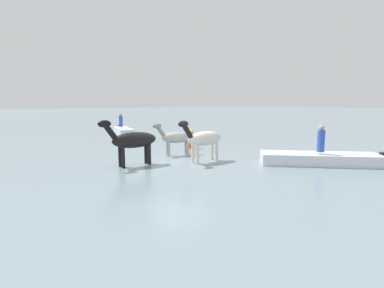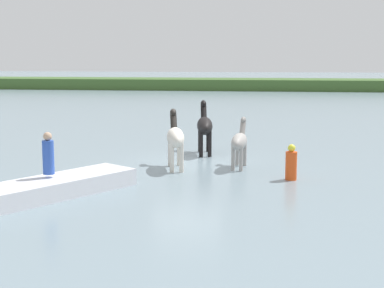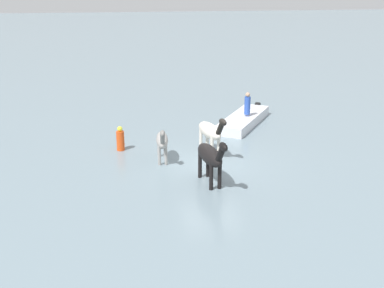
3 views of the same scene
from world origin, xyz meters
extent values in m
plane|color=gray|center=(0.00, 0.00, 0.00)|extent=(219.31, 219.31, 0.00)
ellipsoid|color=silver|center=(-0.21, -1.29, 1.10)|extent=(1.00, 2.07, 0.67)
cylinder|color=silver|center=(-0.50, -0.74, 0.55)|extent=(0.15, 0.15, 1.10)
cylinder|color=silver|center=(-0.19, -0.67, 0.55)|extent=(0.15, 0.15, 1.10)
cylinder|color=silver|center=(-0.24, -1.91, 0.55)|extent=(0.15, 0.15, 1.10)
cylinder|color=silver|center=(0.07, -1.84, 0.55)|extent=(0.15, 0.15, 1.10)
cylinder|color=black|center=(-0.44, -0.26, 1.53)|extent=(0.36, 0.64, 0.73)
ellipsoid|color=black|center=(-0.49, -0.05, 1.84)|extent=(0.34, 0.58, 0.29)
ellipsoid|color=black|center=(0.47, 1.84, 1.14)|extent=(0.90, 2.12, 0.69)
cylinder|color=black|center=(0.22, 2.43, 0.57)|extent=(0.15, 0.15, 1.14)
cylinder|color=black|center=(0.55, 2.47, 0.57)|extent=(0.15, 0.15, 1.14)
cylinder|color=black|center=(0.40, 1.21, 0.57)|extent=(0.15, 0.15, 1.14)
cylinder|color=black|center=(0.73, 1.25, 0.57)|extent=(0.15, 0.15, 1.14)
cylinder|color=black|center=(0.31, 2.92, 1.58)|extent=(0.33, 0.66, 0.76)
ellipsoid|color=black|center=(0.28, 3.13, 1.89)|extent=(0.32, 0.59, 0.30)
ellipsoid|color=#9E9993|center=(1.96, -0.87, 0.94)|extent=(0.65, 1.74, 0.57)
cylinder|color=#9E9993|center=(1.86, -0.35, 0.47)|extent=(0.13, 0.13, 0.94)
cylinder|color=#9E9993|center=(2.14, -0.38, 0.47)|extent=(0.13, 0.13, 0.94)
cylinder|color=#9E9993|center=(1.77, -1.37, 0.47)|extent=(0.13, 0.13, 0.94)
cylinder|color=#9E9993|center=(2.05, -1.39, 0.47)|extent=(0.13, 0.13, 0.94)
cylinder|color=slate|center=(2.04, 0.03, 1.31)|extent=(0.24, 0.54, 0.63)
ellipsoid|color=slate|center=(2.05, 0.21, 1.57)|extent=(0.24, 0.48, 0.25)
cube|color=silver|center=(-3.04, -5.56, 0.18)|extent=(4.04, 5.02, 0.65)
cube|color=black|center=(-4.53, -7.75, 0.25)|extent=(0.37, 0.36, 0.70)
cylinder|color=#2D51B2|center=(-3.18, -5.42, 1.08)|extent=(0.32, 0.32, 0.95)
sphere|color=tan|center=(-3.18, -5.42, 1.67)|extent=(0.24, 0.24, 0.24)
cylinder|color=#E54C19|center=(3.67, -2.55, 0.45)|extent=(0.36, 0.36, 0.90)
sphere|color=yellow|center=(3.67, -2.55, 1.02)|extent=(0.24, 0.24, 0.24)
camera|label=1|loc=(-12.31, 5.57, 2.83)|focal=28.44mm
camera|label=2|loc=(2.80, -20.71, 3.93)|focal=54.09mm
camera|label=3|loc=(4.16, 18.24, 7.31)|focal=44.43mm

